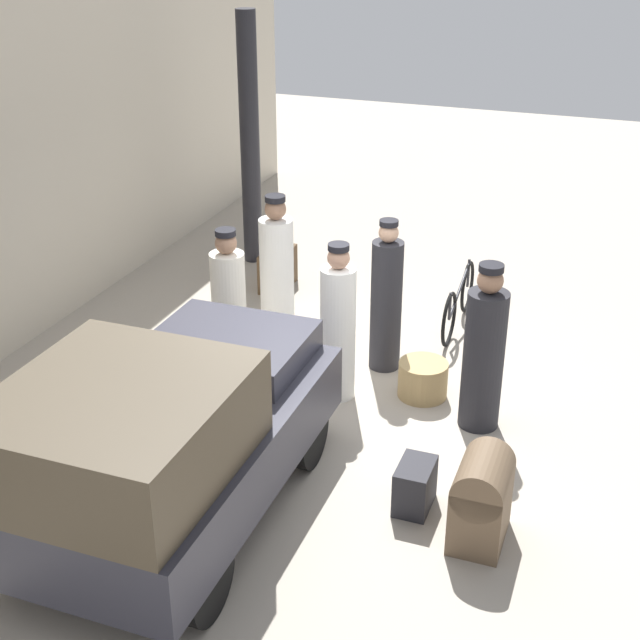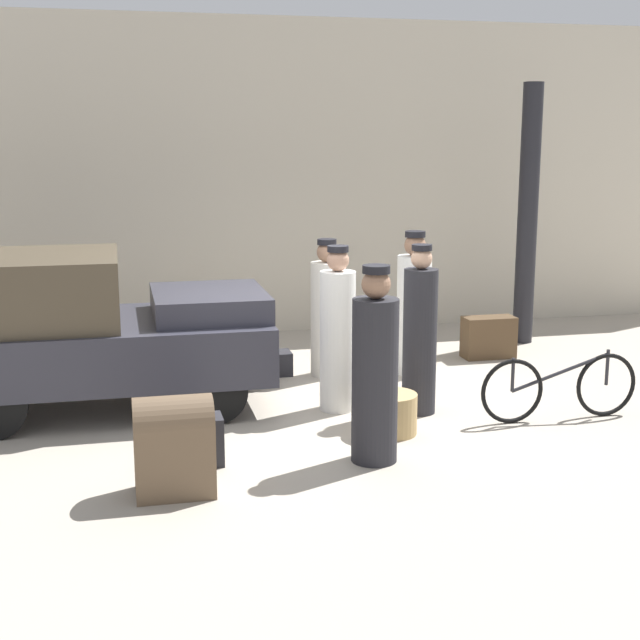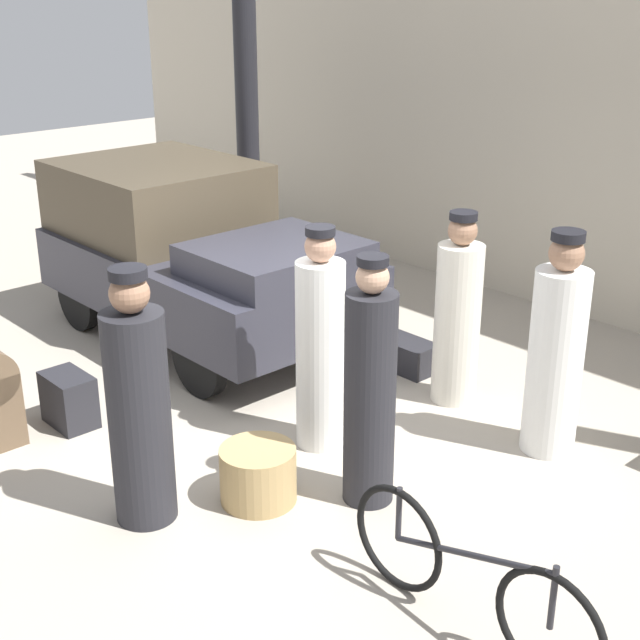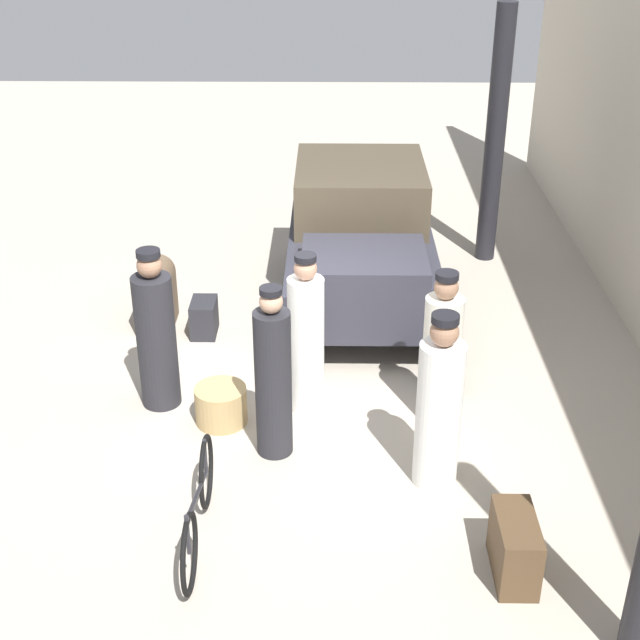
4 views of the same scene
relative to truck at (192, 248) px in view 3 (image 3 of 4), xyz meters
name	(u,v)px [view 3 (image 3 of 4)]	position (x,y,z in m)	size (l,w,h in m)	color
ground_plane	(285,429)	(2.21, -0.69, -0.90)	(30.00, 30.00, 0.00)	#A89E8E
station_building_facade	(590,100)	(2.21, 3.39, 1.35)	(16.00, 0.15, 4.50)	beige
canopy_pillar_left	(247,122)	(-1.44, 1.87, 0.89)	(0.28, 0.28, 3.56)	black
truck	(192,248)	(0.00, 0.00, 0.00)	(3.42, 1.82, 1.67)	black
bicycle	(468,578)	(4.70, -1.48, -0.55)	(1.72, 0.04, 0.71)	black
wicker_basket	(258,474)	(2.88, -1.50, -0.70)	(0.53, 0.53, 0.40)	tan
porter_carrying_trunk	(370,392)	(3.38, -0.92, -0.08)	(0.35, 0.35, 1.78)	#232328
porter_standing_middle	(457,317)	(2.78, 0.74, -0.14)	(0.39, 0.39, 1.66)	silver
porter_with_bicycle	(320,348)	(2.57, -0.63, -0.09)	(0.37, 0.37, 1.75)	white
porter_lifting_near_truck	(556,354)	(3.83, 0.60, -0.10)	(0.41, 0.41, 1.74)	white
conductor_in_dark_uniform	(139,409)	(2.52, -2.18, -0.09)	(0.41, 0.41, 1.77)	#232328
suitcase_small_leather	(406,355)	(2.08, 0.90, -0.75)	(0.57, 0.32, 0.28)	#232328
suitcase_black_upright	(69,400)	(0.96, -1.92, -0.68)	(0.46, 0.30, 0.44)	#232328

